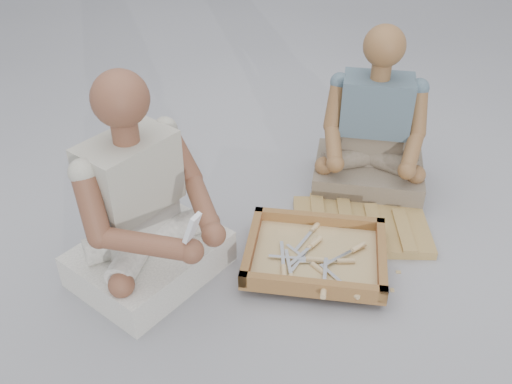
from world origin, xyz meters
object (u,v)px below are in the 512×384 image
(carved_panel, at_px, (361,226))
(craftsman, at_px, (143,214))
(tool_tray, at_px, (315,254))
(companion, at_px, (372,138))

(carved_panel, height_order, craftsman, craftsman)
(tool_tray, height_order, companion, companion)
(tool_tray, distance_m, companion, 0.70)
(carved_panel, distance_m, companion, 0.44)
(carved_panel, relative_size, craftsman, 0.68)
(companion, bearing_deg, tool_tray, 72.96)
(carved_panel, height_order, companion, companion)
(tool_tray, distance_m, craftsman, 0.71)
(tool_tray, bearing_deg, companion, 81.68)
(craftsman, bearing_deg, carved_panel, 145.41)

